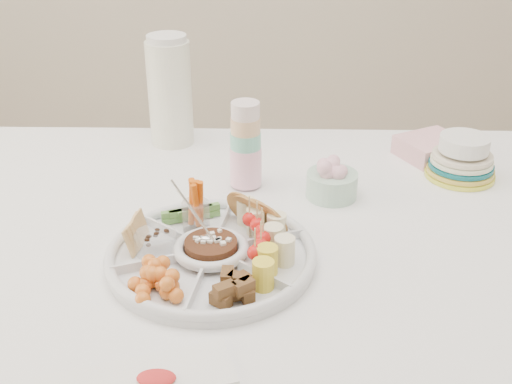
{
  "coord_description": "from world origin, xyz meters",
  "views": [
    {
      "loc": [
        0.06,
        -1.12,
        1.42
      ],
      "look_at": [
        0.04,
        -0.04,
        0.85
      ],
      "focal_mm": 45.0,
      "sensor_mm": 36.0,
      "label": 1
    }
  ],
  "objects_px": {
    "party_tray": "(211,252)",
    "plate_stack": "(462,157)",
    "thermos": "(170,90)",
    "dining_table": "(240,364)"
  },
  "relations": [
    {
      "from": "party_tray",
      "to": "plate_stack",
      "type": "xyz_separation_m",
      "value": [
        0.55,
        0.37,
        0.03
      ]
    },
    {
      "from": "party_tray",
      "to": "plate_stack",
      "type": "height_order",
      "value": "plate_stack"
    },
    {
      "from": "thermos",
      "to": "plate_stack",
      "type": "relative_size",
      "value": 1.79
    },
    {
      "from": "party_tray",
      "to": "dining_table",
      "type": "bearing_deg",
      "value": 73.34
    },
    {
      "from": "dining_table",
      "to": "plate_stack",
      "type": "height_order",
      "value": "plate_stack"
    },
    {
      "from": "dining_table",
      "to": "plate_stack",
      "type": "distance_m",
      "value": 0.7
    },
    {
      "from": "dining_table",
      "to": "thermos",
      "type": "height_order",
      "value": "thermos"
    },
    {
      "from": "dining_table",
      "to": "party_tray",
      "type": "relative_size",
      "value": 4.0
    },
    {
      "from": "thermos",
      "to": "party_tray",
      "type": "bearing_deg",
      "value": -75.21
    },
    {
      "from": "dining_table",
      "to": "party_tray",
      "type": "bearing_deg",
      "value": -106.66
    }
  ]
}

